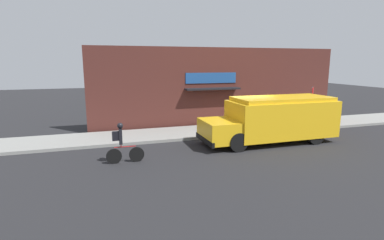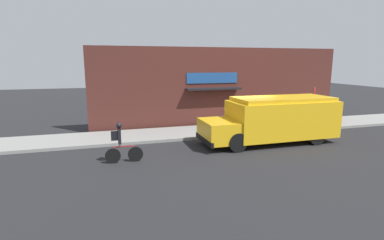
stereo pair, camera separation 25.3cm
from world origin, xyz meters
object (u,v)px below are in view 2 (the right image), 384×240
object	(u,v)px
cyclist	(121,142)
trash_bin	(262,119)
school_bus	(274,119)
stop_sign_post	(314,100)

from	to	relation	value
cyclist	trash_bin	size ratio (longest dim) A/B	2.01
school_bus	cyclist	distance (m)	7.52
cyclist	stop_sign_post	world-z (taller)	stop_sign_post
school_bus	cyclist	bearing A→B (deg)	-172.67
school_bus	cyclist	size ratio (longest dim) A/B	4.13
school_bus	trash_bin	size ratio (longest dim) A/B	8.28
school_bus	trash_bin	xyz separation A→B (m)	(1.09, 3.09, -0.63)
cyclist	stop_sign_post	xyz separation A→B (m)	(11.42, 3.15, 0.89)
school_bus	trash_bin	bearing A→B (deg)	70.61
school_bus	stop_sign_post	size ratio (longest dim) A/B	2.86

